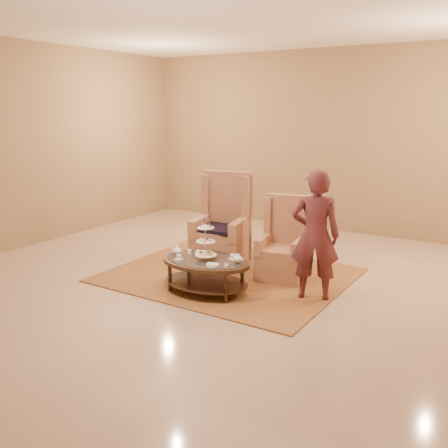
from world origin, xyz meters
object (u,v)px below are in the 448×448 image
Objects in this scene: person at (315,235)px; armchair_right at (284,251)px; tea_table at (206,265)px; armchair_left at (223,233)px.

armchair_right is at bearing -59.61° from person.
tea_table is 1.06× the size of armchair_right.
armchair_left is at bearing -41.45° from person.
person is at bearing -32.91° from armchair_left.
tea_table is at bearing -79.62° from armchair_left.
armchair_left reaches higher than tea_table.
tea_table is 0.88× the size of armchair_left.
person reaches higher than tea_table.
armchair_right reaches higher than tea_table.
armchair_right is at bearing 58.72° from tea_table.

